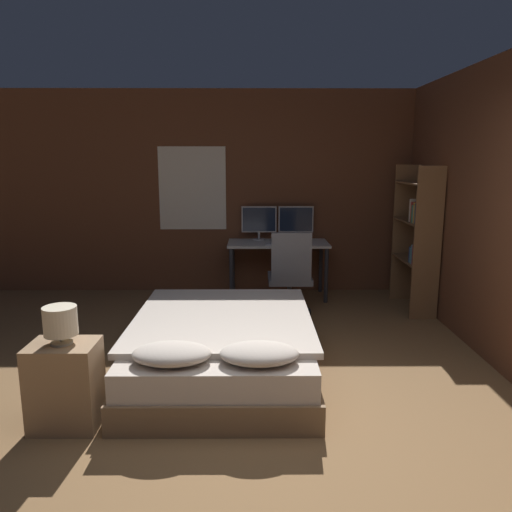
# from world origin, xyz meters

# --- Properties ---
(ground_plane) EXTENTS (20.00, 20.00, 0.00)m
(ground_plane) POSITION_xyz_m (0.00, 0.00, 0.00)
(ground_plane) COLOR brown
(wall_back) EXTENTS (12.00, 0.08, 2.70)m
(wall_back) POSITION_xyz_m (-0.01, 4.08, 1.35)
(wall_back) COLOR brown
(wall_back) RESTS_ON ground_plane
(wall_side_right) EXTENTS (0.06, 12.00, 2.70)m
(wall_side_right) POSITION_xyz_m (1.91, 1.50, 1.35)
(wall_side_right) COLOR brown
(wall_side_right) RESTS_ON ground_plane
(bed) EXTENTS (1.51, 2.05, 0.56)m
(bed) POSITION_xyz_m (-0.50, 1.30, 0.24)
(bed) COLOR #846647
(bed) RESTS_ON ground_plane
(nightstand) EXTENTS (0.45, 0.34, 0.60)m
(nightstand) POSITION_xyz_m (-1.52, 0.47, 0.30)
(nightstand) COLOR #997551
(nightstand) RESTS_ON ground_plane
(bedside_lamp) EXTENTS (0.22, 0.22, 0.26)m
(bedside_lamp) POSITION_xyz_m (-1.52, 0.47, 0.75)
(bedside_lamp) COLOR gray
(bedside_lamp) RESTS_ON nightstand
(desk) EXTENTS (1.30, 0.62, 0.74)m
(desk) POSITION_xyz_m (0.09, 3.70, 0.64)
(desk) COLOR beige
(desk) RESTS_ON ground_plane
(monitor_left) EXTENTS (0.46, 0.16, 0.45)m
(monitor_left) POSITION_xyz_m (-0.16, 3.91, 0.99)
(monitor_left) COLOR #B7B7BC
(monitor_left) RESTS_ON desk
(monitor_right) EXTENTS (0.46, 0.16, 0.45)m
(monitor_right) POSITION_xyz_m (0.33, 3.91, 0.99)
(monitor_right) COLOR #B7B7BC
(monitor_right) RESTS_ON desk
(keyboard) EXTENTS (0.34, 0.13, 0.02)m
(keyboard) POSITION_xyz_m (0.09, 3.50, 0.74)
(keyboard) COLOR #B7B7BC
(keyboard) RESTS_ON desk
(computer_mouse) EXTENTS (0.07, 0.05, 0.04)m
(computer_mouse) POSITION_xyz_m (0.35, 3.50, 0.75)
(computer_mouse) COLOR #B7B7BC
(computer_mouse) RESTS_ON desk
(office_chair) EXTENTS (0.52, 0.52, 1.00)m
(office_chair) POSITION_xyz_m (0.19, 2.93, 0.40)
(office_chair) COLOR black
(office_chair) RESTS_ON ground_plane
(bookshelf) EXTENTS (0.31, 0.87, 1.73)m
(bookshelf) POSITION_xyz_m (1.71, 3.09, 0.97)
(bookshelf) COLOR brown
(bookshelf) RESTS_ON ground_plane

